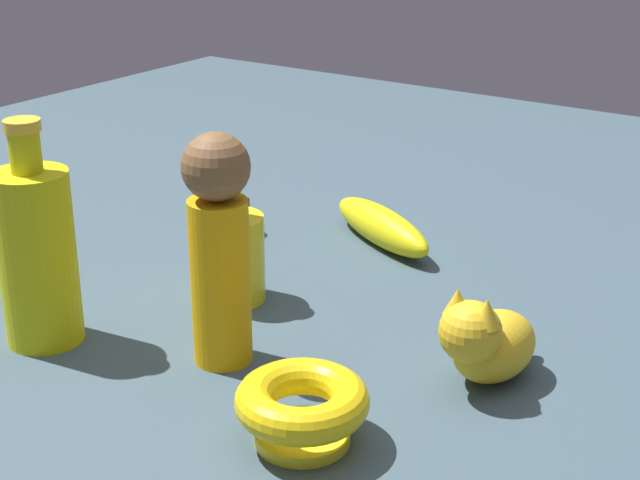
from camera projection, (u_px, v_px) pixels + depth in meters
ground at (320, 315)px, 0.99m from camera, size 2.00×2.00×0.00m
banana at (382, 226)px, 1.17m from camera, size 0.13×0.19×0.05m
cat_figurine at (487, 340)px, 0.85m from camera, size 0.13×0.08×0.10m
person_figure_adult at (219, 245)px, 0.87m from camera, size 0.07×0.07×0.22m
bottle_tall at (37, 253)px, 0.91m from camera, size 0.07×0.07×0.22m
bottle_short at (230, 253)px, 1.01m from camera, size 0.07×0.07×0.14m
bowl at (302, 406)px, 0.77m from camera, size 0.11×0.11×0.05m
nail_polish_jar at (238, 216)px, 1.21m from camera, size 0.03×0.03×0.04m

